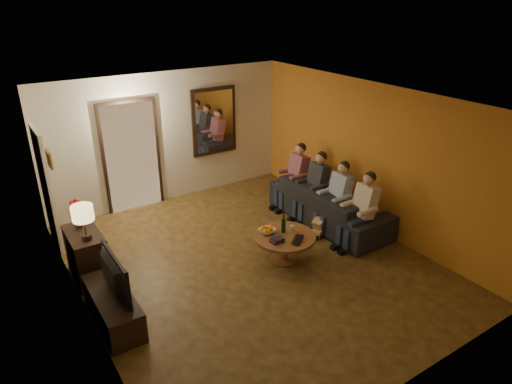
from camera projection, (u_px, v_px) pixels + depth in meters
floor at (251, 262)px, 7.29m from camera, size 5.00×6.00×0.01m
ceiling at (250, 101)px, 6.24m from camera, size 5.00×6.00×0.01m
back_wall at (169, 138)px, 9.06m from camera, size 5.00×0.02×2.60m
front_wall at (414, 290)px, 4.47m from camera, size 5.00×0.02×2.60m
left_wall at (76, 233)px, 5.51m from camera, size 0.02×6.00×2.60m
right_wall at (370, 157)px, 8.02m from camera, size 0.02×6.00×2.60m
orange_accent at (369, 157)px, 8.01m from camera, size 0.01×6.00×2.60m
kitchen_doorway at (132, 157)px, 8.74m from camera, size 1.00×0.06×2.10m
door_trim at (132, 157)px, 8.74m from camera, size 1.12×0.04×2.22m
fridge_glimpse at (145, 162)px, 8.93m from camera, size 0.45×0.03×1.70m
mirror_frame at (214, 121)px, 9.45m from camera, size 1.00×0.05×1.40m
mirror_glass at (215, 121)px, 9.42m from camera, size 0.86×0.02×1.26m
white_door at (47, 190)px, 7.41m from camera, size 0.06×0.85×2.04m
framed_art at (49, 159)px, 6.30m from camera, size 0.03×0.28×0.24m
art_canvas at (50, 159)px, 6.31m from camera, size 0.01×0.22×0.18m
dresser at (87, 255)px, 6.78m from camera, size 0.45×0.85×0.75m
table_lamp at (84, 223)px, 6.35m from camera, size 0.30×0.30×0.54m
flower_vase at (77, 214)px, 6.71m from camera, size 0.14×0.14×0.44m
tv_stand at (113, 307)px, 5.93m from camera, size 0.45×1.28×0.43m
tv at (108, 276)px, 5.73m from camera, size 0.97×0.13×0.56m
sofa at (329, 205)px, 8.42m from camera, size 2.47×0.98×0.72m
person_a at (362, 213)px, 7.58m from camera, size 0.60×0.40×1.20m
person_b at (337, 200)px, 8.04m from camera, size 0.60×0.40×1.20m
person_c at (315, 188)px, 8.50m from camera, size 0.60×0.40×1.20m
person_d at (295, 178)px, 8.96m from camera, size 0.60×0.40×1.20m
dog at (323, 220)px, 8.05m from camera, size 0.61×0.41×0.56m
coffee_table at (284, 248)px, 7.27m from camera, size 1.16×1.16×0.45m
bowl at (267, 231)px, 7.25m from camera, size 0.26×0.26×0.06m
oranges at (267, 227)px, 7.22m from camera, size 0.20×0.20×0.08m
wine_bottle at (284, 223)px, 7.22m from camera, size 0.07×0.07×0.31m
wine_glass at (292, 228)px, 7.29m from camera, size 0.06×0.06×0.10m
book_stack at (277, 240)px, 6.98m from camera, size 0.20×0.15×0.07m
laptop at (301, 240)px, 7.01m from camera, size 0.39×0.37×0.03m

